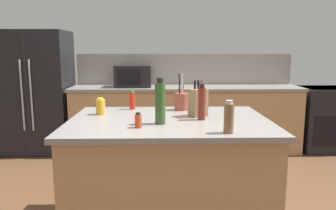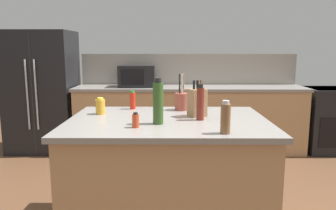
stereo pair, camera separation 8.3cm
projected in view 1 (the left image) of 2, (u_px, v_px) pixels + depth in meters
back_counter_run at (186, 118)px, 4.77m from camera, size 3.27×0.66×0.94m
wall_backsplash at (185, 69)px, 4.96m from camera, size 3.23×0.03×0.46m
kitchen_island at (169, 177)px, 2.60m from camera, size 1.53×1.09×0.94m
refrigerator at (37, 92)px, 4.71m from camera, size 0.93×0.75×1.73m
range_oven at (325, 118)px, 4.82m from camera, size 0.76×0.65×0.92m
microwave at (133, 76)px, 4.65m from camera, size 0.51×0.39×0.31m
knife_block at (198, 102)px, 2.61m from camera, size 0.16×0.15×0.29m
utensil_crock at (181, 101)px, 2.88m from camera, size 0.12×0.12×0.32m
olive_oil_bottle at (160, 102)px, 2.33m from camera, size 0.07×0.07×0.33m
spice_jar_paprika at (138, 121)px, 2.23m from camera, size 0.05×0.05×0.11m
soy_sauce_bottle at (197, 100)px, 2.96m from camera, size 0.06×0.06×0.16m
hot_sauce_bottle at (132, 101)px, 2.92m from camera, size 0.05×0.05×0.17m
vinegar_bottle at (202, 103)px, 2.47m from camera, size 0.06×0.06×0.27m
pepper_grinder at (229, 118)px, 2.08m from camera, size 0.06×0.06×0.21m
honey_jar at (101, 107)px, 2.68m from camera, size 0.08×0.08×0.14m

